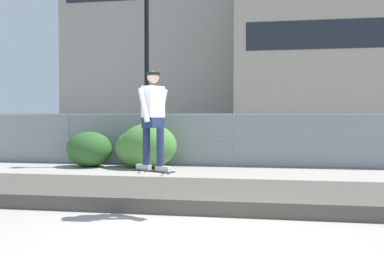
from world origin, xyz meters
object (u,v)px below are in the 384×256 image
Objects in this scene: skateboard at (153,171)px; shrub_left at (89,149)px; parked_car_mid at (229,138)px; shrub_right at (148,146)px; parked_car_near at (104,137)px; shrub_center at (140,148)px; skater at (153,114)px; parked_car_far at (382,139)px; street_lamp at (147,30)px.

shrub_left is (-3.97, 6.54, -0.17)m from skateboard.
shrub_right is (-2.42, -4.12, -0.09)m from parked_car_mid.
parked_car_near reaches higher than shrub_center.
skater is at bearing 116.57° from skateboard.
skateboard is at bearing -92.89° from parked_car_mid.
parked_car_far is 2.60× the size of shrub_center.
shrub_center is (-2.17, 6.61, -0.13)m from skateboard.
parked_car_near reaches higher than skateboard.
parked_car_near and parked_car_far have the same top height.
parked_car_mid is 2.58× the size of shrub_center.
parked_car_far reaches higher than shrub_center.
street_lamp reaches higher than parked_car_far.
street_lamp reaches higher than shrub_left.
skater is at bearing -64.60° from parked_car_near.
shrub_center is at bearing -155.57° from parked_car_far.
parked_car_mid is (2.58, 3.70, -3.91)m from street_lamp.
parked_car_near reaches higher than shrub_left.
street_lamp is 4.02m from shrub_right.
shrub_center is at bearing -123.68° from parked_car_mid.
skater reaches higher than parked_car_near.
street_lamp is 1.75× the size of parked_car_mid.
shrub_right is at bearing -9.90° from shrub_center.
parked_car_near is (-5.07, 10.69, -0.94)m from skater.
parked_car_mid is at bearing 59.54° from shrub_right.
street_lamp is 6.18m from parked_car_near.
skateboard is 10.69m from parked_car_mid.
parked_car_near is 5.61m from parked_car_mid.
skateboard is at bearing -58.73° from shrub_left.
skateboard is 0.18× the size of parked_car_far.
street_lamp is 4.00× the size of shrub_right.
shrub_left is at bearing 121.27° from skater.
parked_car_mid is 2.29× the size of shrub_right.
street_lamp is 4.10m from shrub_center.
parked_car_near is 5.22m from shrub_right.
shrub_right is (2.09, 0.02, 0.13)m from shrub_left.
skateboard is at bearing -73.69° from street_lamp.
parked_car_mid is (0.54, 10.68, -0.94)m from skater.
skater reaches higher than parked_car_far.
street_lamp is at bearing -50.72° from parked_car_near.
shrub_right is (0.16, -0.42, -3.99)m from street_lamp.
shrub_center is at bearing 2.25° from shrub_left.
shrub_right is at bearing -52.27° from parked_car_near.
parked_car_mid is 0.99× the size of parked_car_far.
skateboard is at bearing -73.99° from shrub_right.
skateboard is 6.83m from shrub_right.
skater is 0.39× the size of parked_car_mid.
skateboard is 0.47× the size of shrub_center.
skateboard is 11.83m from parked_car_near.
parked_car_mid is at bearing 56.32° from shrub_center.
skater is 1.00× the size of shrub_center.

